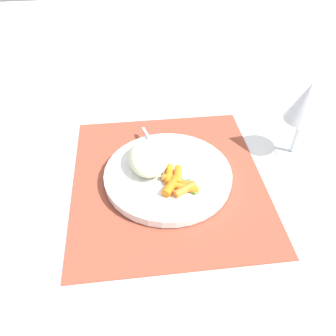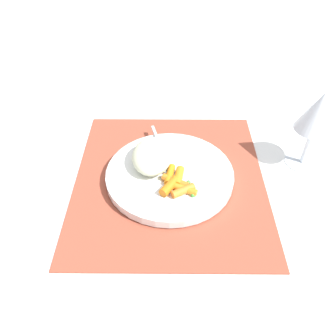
% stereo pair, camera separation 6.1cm
% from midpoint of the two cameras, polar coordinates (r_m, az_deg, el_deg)
% --- Properties ---
extents(ground_plane, '(2.40, 2.40, 0.00)m').
position_cam_midpoint_polar(ground_plane, '(0.69, -2.55, -2.11)').
color(ground_plane, white).
extents(placemat, '(0.42, 0.37, 0.01)m').
position_cam_midpoint_polar(placemat, '(0.69, -2.55, -1.93)').
color(placemat, '#9E4733').
rests_on(placemat, ground_plane).
extents(plate, '(0.25, 0.25, 0.02)m').
position_cam_midpoint_polar(plate, '(0.68, -2.58, -1.25)').
color(plate, white).
rests_on(plate, placemat).
extents(rice_mound, '(0.11, 0.08, 0.04)m').
position_cam_midpoint_polar(rice_mound, '(0.68, -5.81, 1.64)').
color(rice_mound, beige).
rests_on(rice_mound, plate).
extents(carrot_portion, '(0.08, 0.07, 0.02)m').
position_cam_midpoint_polar(carrot_portion, '(0.64, -1.27, -2.47)').
color(carrot_portion, orange).
rests_on(carrot_portion, plate).
extents(pea_scatter, '(0.06, 0.06, 0.01)m').
position_cam_midpoint_polar(pea_scatter, '(0.64, -0.56, -2.95)').
color(pea_scatter, green).
rests_on(pea_scatter, plate).
extents(fork, '(0.19, 0.06, 0.01)m').
position_cam_midpoint_polar(fork, '(0.70, -3.63, 1.34)').
color(fork, silver).
rests_on(fork, plate).
extents(wine_glass, '(0.08, 0.08, 0.17)m').
position_cam_midpoint_polar(wine_glass, '(0.72, 19.70, 9.86)').
color(wine_glass, silver).
rests_on(wine_glass, ground_plane).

